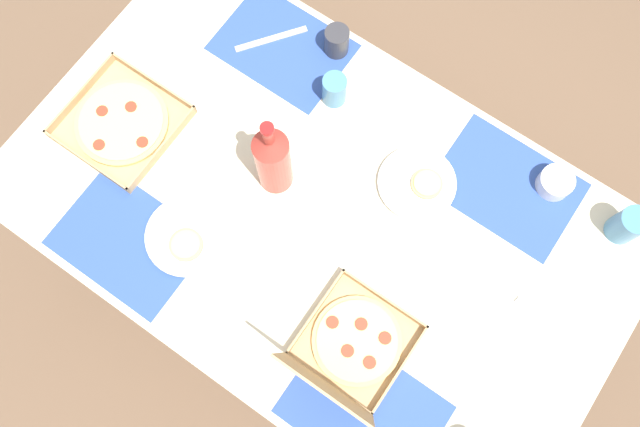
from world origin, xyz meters
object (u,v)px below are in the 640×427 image
Objects in this scene: plate_near_right at (418,183)px; cup_red at (334,90)px; cup_dark at (627,225)px; condiment_bowl at (555,183)px; pizza_box_center at (122,122)px; plate_far_left at (187,237)px; cup_spare at (337,41)px; pizza_box_corner_left at (350,350)px; soda_bottle at (273,159)px.

cup_red reaches higher than plate_near_right.
cup_dark is 0.82m from cup_red.
cup_dark reaches higher than condiment_bowl.
pizza_box_center is 1.33× the size of plate_far_left.
plate_near_right is (-0.75, -0.31, -0.00)m from pizza_box_center.
cup_spare reaches higher than plate_far_left.
condiment_bowl is at bearing -106.76° from pizza_box_corner_left.
cup_red reaches higher than condiment_bowl.
cup_spare is (-0.35, -0.52, 0.03)m from pizza_box_center.
pizza_box_corner_left is 0.50m from plate_far_left.
pizza_box_center reaches higher than plate_near_right.
pizza_box_center is at bearing -10.31° from pizza_box_corner_left.
soda_bottle is 3.57× the size of condiment_bowl.
soda_bottle reaches higher than plate_near_right.
plate_far_left is 0.96m from condiment_bowl.
cup_red is (0.01, -0.28, -0.08)m from soda_bottle.
condiment_bowl is at bearing -147.12° from soda_bottle.
cup_dark reaches higher than plate_near_right.
pizza_box_center is 0.46m from soda_bottle.
cup_dark is 0.20m from condiment_bowl.
soda_bottle is (-0.43, -0.11, 0.12)m from pizza_box_center.
cup_dark is (-1.24, -0.50, 0.04)m from pizza_box_center.
cup_dark reaches higher than cup_spare.
soda_bottle is 0.42m from cup_spare.
plate_far_left is at bearing 81.04° from cup_red.
plate_near_right is 0.45m from cup_spare.
soda_bottle is 3.39× the size of cup_red.
condiment_bowl is (-1.04, -0.51, 0.01)m from pizza_box_center.
cup_red is 1.06× the size of condiment_bowl.
plate_near_right is at bearing 34.13° from condiment_bowl.
plate_near_right and plate_far_left have the same top height.
soda_bottle is 3.78× the size of cup_spare.
cup_dark is (-0.40, -0.65, 0.01)m from pizza_box_corner_left.
pizza_box_corner_left reaches higher than pizza_box_center.
plate_far_left is at bearing 70.95° from soda_bottle.
pizza_box_corner_left is at bearing 73.24° from condiment_bowl.
plate_far_left is (-0.34, 0.15, -0.00)m from pizza_box_center.
cup_red reaches higher than plate_far_left.
cup_dark is 1.11× the size of cup_red.
pizza_box_corner_left is 0.86m from pizza_box_center.
pizza_box_center is at bearing 42.54° from cup_red.
soda_bottle is (0.32, 0.20, 0.12)m from plate_near_right.
condiment_bowl is (-0.61, -0.39, -0.11)m from soda_bottle.
pizza_box_corner_left is at bearing 179.71° from plate_far_left.
pizza_box_corner_left is 0.83m from cup_spare.
cup_spare is 0.95× the size of condiment_bowl.
cup_dark is at bearing -154.63° from soda_bottle.
plate_near_right is 0.35m from condiment_bowl.
cup_red is at bearing 121.78° from cup_spare.
soda_bottle is at bearing 32.88° from condiment_bowl.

